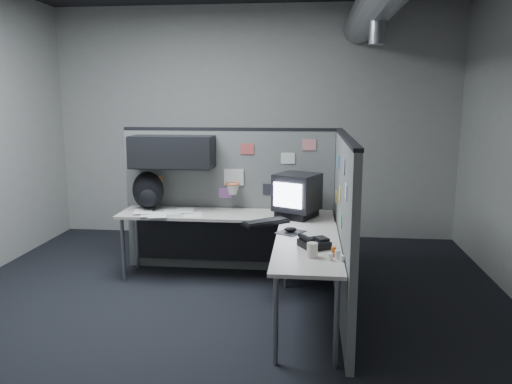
# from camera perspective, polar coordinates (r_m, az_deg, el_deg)

# --- Properties ---
(room) EXTENTS (5.62, 5.62, 3.22)m
(room) POSITION_cam_1_polar(r_m,az_deg,el_deg) (4.20, 3.12, 12.65)
(room) COLOR black
(room) RESTS_ON ground
(partition_back) EXTENTS (2.44, 0.42, 1.63)m
(partition_back) POSITION_cam_1_polar(r_m,az_deg,el_deg) (5.60, -4.65, 0.83)
(partition_back) COLOR slate
(partition_back) RESTS_ON ground
(partition_right) EXTENTS (0.07, 2.23, 1.63)m
(partition_right) POSITION_cam_1_polar(r_m,az_deg,el_deg) (4.56, 9.96, -3.87)
(partition_right) COLOR slate
(partition_right) RESTS_ON ground
(desk) EXTENTS (2.31, 2.11, 0.73)m
(desk) POSITION_cam_1_polar(r_m,az_deg,el_deg) (5.11, -1.26, -4.51)
(desk) COLOR beige
(desk) RESTS_ON ground
(monitor) EXTENTS (0.53, 0.53, 0.46)m
(monitor) POSITION_cam_1_polar(r_m,az_deg,el_deg) (5.17, 4.71, -0.33)
(monitor) COLOR black
(monitor) RESTS_ON desk
(keyboard) EXTENTS (0.48, 0.42, 0.04)m
(keyboard) POSITION_cam_1_polar(r_m,az_deg,el_deg) (4.92, 1.11, -3.45)
(keyboard) COLOR black
(keyboard) RESTS_ON desk
(mouse) EXTENTS (0.30, 0.31, 0.05)m
(mouse) POSITION_cam_1_polar(r_m,az_deg,el_deg) (4.62, 3.97, -4.42)
(mouse) COLOR black
(mouse) RESTS_ON desk
(phone) EXTENTS (0.29, 0.30, 0.11)m
(phone) POSITION_cam_1_polar(r_m,az_deg,el_deg) (4.18, 6.60, -5.79)
(phone) COLOR black
(phone) RESTS_ON desk
(bottles) EXTENTS (0.12, 0.15, 0.08)m
(bottles) POSITION_cam_1_polar(r_m,az_deg,el_deg) (3.92, 9.06, -7.11)
(bottles) COLOR silver
(bottles) RESTS_ON desk
(cup) EXTENTS (0.10, 0.10, 0.12)m
(cup) POSITION_cam_1_polar(r_m,az_deg,el_deg) (3.92, 6.45, -6.62)
(cup) COLOR beige
(cup) RESTS_ON desk
(papers) EXTENTS (0.80, 0.56, 0.02)m
(papers) POSITION_cam_1_polar(r_m,az_deg,el_deg) (5.44, -10.14, -2.37)
(papers) COLOR white
(papers) RESTS_ON desk
(backpack) EXTENTS (0.36, 0.33, 0.43)m
(backpack) POSITION_cam_1_polar(r_m,az_deg,el_deg) (5.64, -12.24, 0.10)
(backpack) COLOR black
(backpack) RESTS_ON desk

